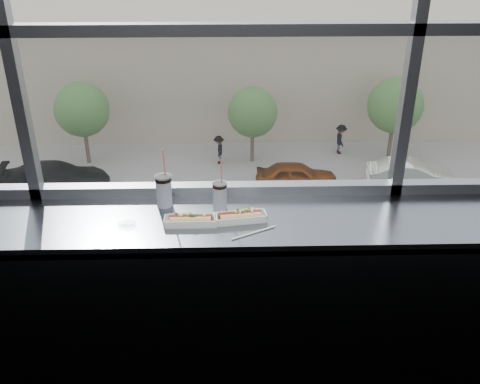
{
  "coord_description": "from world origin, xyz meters",
  "views": [
    {
      "loc": [
        0.06,
        -1.17,
        2.47
      ],
      "look_at": [
        0.12,
        1.23,
        1.25
      ],
      "focal_mm": 40.0,
      "sensor_mm": 36.0,
      "label": 1
    }
  ],
  "objects_px": {
    "car_far_a": "(55,173)",
    "car_near_d": "(380,252)",
    "hotdog_tray_right": "(240,216)",
    "tree_center": "(253,113)",
    "soda_cup_left": "(164,189)",
    "tree_right": "(395,106)",
    "hotdog_tray_left": "(191,220)",
    "car_far_b": "(297,172)",
    "pedestrian_d": "(341,136)",
    "tree_left": "(82,110)",
    "wrapper": "(127,223)",
    "soda_cup_right": "(220,194)",
    "car_near_c": "(207,255)",
    "car_far_c": "(411,170)",
    "loose_straw": "(254,233)",
    "pedestrian_b": "(219,147)",
    "car_near_b": "(82,257)"
  },
  "relations": [
    {
      "from": "hotdog_tray_right",
      "to": "tree_left",
      "type": "xyz_separation_m",
      "value": [
        -8.65,
        28.31,
        -8.67
      ]
    },
    {
      "from": "car_far_a",
      "to": "tree_right",
      "type": "bearing_deg",
      "value": -85.32
    },
    {
      "from": "hotdog_tray_right",
      "to": "loose_straw",
      "type": "relative_size",
      "value": 1.12
    },
    {
      "from": "pedestrian_d",
      "to": "tree_left",
      "type": "height_order",
      "value": "tree_left"
    },
    {
      "from": "wrapper",
      "to": "pedestrian_b",
      "type": "bearing_deg",
      "value": 89.99
    },
    {
      "from": "loose_straw",
      "to": "car_near_b",
      "type": "xyz_separation_m",
      "value": [
        -6.19,
        16.43,
        -11.1
      ]
    },
    {
      "from": "soda_cup_left",
      "to": "soda_cup_right",
      "type": "xyz_separation_m",
      "value": [
        0.3,
        -0.04,
        -0.01
      ]
    },
    {
      "from": "car_far_a",
      "to": "tree_right",
      "type": "height_order",
      "value": "tree_right"
    },
    {
      "from": "soda_cup_right",
      "to": "tree_center",
      "type": "xyz_separation_m",
      "value": [
        1.6,
        28.17,
        -8.99
      ]
    },
    {
      "from": "wrapper",
      "to": "tree_left",
      "type": "distance_m",
      "value": 30.71
    },
    {
      "from": "hotdog_tray_left",
      "to": "car_near_d",
      "type": "xyz_separation_m",
      "value": [
        6.56,
        16.33,
        -11.1
      ]
    },
    {
      "from": "pedestrian_d",
      "to": "car_near_c",
      "type": "bearing_deg",
      "value": 148.0
    },
    {
      "from": "pedestrian_b",
      "to": "pedestrian_d",
      "type": "distance_m",
      "value": 7.89
    },
    {
      "from": "car_far_a",
      "to": "car_near_d",
      "type": "distance_m",
      "value": 17.71
    },
    {
      "from": "car_far_b",
      "to": "car_far_c",
      "type": "bearing_deg",
      "value": -87.63
    },
    {
      "from": "wrapper",
      "to": "tree_center",
      "type": "height_order",
      "value": "wrapper"
    },
    {
      "from": "pedestrian_b",
      "to": "tree_right",
      "type": "xyz_separation_m",
      "value": [
        10.63,
        0.3,
        2.45
      ]
    },
    {
      "from": "car_near_b",
      "to": "pedestrian_b",
      "type": "relative_size",
      "value": 2.67
    },
    {
      "from": "soda_cup_right",
      "to": "car_near_d",
      "type": "height_order",
      "value": "soda_cup_right"
    },
    {
      "from": "soda_cup_left",
      "to": "pedestrian_b",
      "type": "xyz_separation_m",
      "value": [
        -0.16,
        27.83,
        -11.09
      ]
    },
    {
      "from": "wrapper",
      "to": "pedestrian_d",
      "type": "relative_size",
      "value": 0.04
    },
    {
      "from": "soda_cup_left",
      "to": "tree_right",
      "type": "relative_size",
      "value": 0.06
    },
    {
      "from": "car_near_c",
      "to": "pedestrian_d",
      "type": "relative_size",
      "value": 2.56
    },
    {
      "from": "loose_straw",
      "to": "hotdog_tray_right",
      "type": "bearing_deg",
      "value": 88.9
    },
    {
      "from": "car_far_c",
      "to": "pedestrian_d",
      "type": "height_order",
      "value": "pedestrian_d"
    },
    {
      "from": "car_near_c",
      "to": "tree_center",
      "type": "xyz_separation_m",
      "value": [
        2.46,
        12.0,
        2.15
      ]
    },
    {
      "from": "pedestrian_d",
      "to": "tree_right",
      "type": "distance_m",
      "value": 3.86
    },
    {
      "from": "car_far_b",
      "to": "tree_center",
      "type": "distance_m",
      "value": 5.06
    },
    {
      "from": "hotdog_tray_right",
      "to": "tree_center",
      "type": "xyz_separation_m",
      "value": [
        1.5,
        28.31,
        -8.93
      ]
    },
    {
      "from": "loose_straw",
      "to": "pedestrian_d",
      "type": "bearing_deg",
      "value": 48.01
    },
    {
      "from": "soda_cup_left",
      "to": "car_near_d",
      "type": "height_order",
      "value": "soda_cup_left"
    },
    {
      "from": "pedestrian_d",
      "to": "tree_right",
      "type": "bearing_deg",
      "value": -110.31
    },
    {
      "from": "pedestrian_d",
      "to": "car_near_d",
      "type": "bearing_deg",
      "value": 176.08
    },
    {
      "from": "hotdog_tray_left",
      "to": "car_near_d",
      "type": "distance_m",
      "value": 20.81
    },
    {
      "from": "car_far_c",
      "to": "tree_center",
      "type": "bearing_deg",
      "value": 72.2
    },
    {
      "from": "wrapper",
      "to": "car_far_a",
      "type": "distance_m",
      "value": 28.13
    },
    {
      "from": "soda_cup_right",
      "to": "car_near_b",
      "type": "xyz_separation_m",
      "value": [
        -6.03,
        16.17,
        -11.18
      ]
    },
    {
      "from": "tree_center",
      "to": "car_far_c",
      "type": "bearing_deg",
      "value": -24.83
    },
    {
      "from": "soda_cup_right",
      "to": "car_far_c",
      "type": "xyz_separation_m",
      "value": [
        10.25,
        24.17,
        -11.07
      ]
    },
    {
      "from": "hotdog_tray_right",
      "to": "car_far_a",
      "type": "bearing_deg",
      "value": 102.92
    },
    {
      "from": "loose_straw",
      "to": "wrapper",
      "type": "height_order",
      "value": "wrapper"
    },
    {
      "from": "hotdog_tray_right",
      "to": "car_far_a",
      "type": "distance_m",
      "value": 28.29
    },
    {
      "from": "tree_left",
      "to": "tree_center",
      "type": "bearing_deg",
      "value": 0.0
    },
    {
      "from": "tree_left",
      "to": "tree_right",
      "type": "height_order",
      "value": "tree_right"
    },
    {
      "from": "hotdog_tray_left",
      "to": "pedestrian_b",
      "type": "xyz_separation_m",
      "value": [
        -0.31,
        28.03,
        -11.02
      ]
    },
    {
      "from": "soda_cup_right",
      "to": "car_near_c",
      "type": "distance_m",
      "value": 19.66
    },
    {
      "from": "soda_cup_left",
      "to": "pedestrian_b",
      "type": "relative_size",
      "value": 0.16
    },
    {
      "from": "hotdog_tray_left",
      "to": "car_far_b",
      "type": "bearing_deg",
      "value": 80.05
    },
    {
      "from": "soda_cup_left",
      "to": "car_near_c",
      "type": "relative_size",
      "value": 0.06
    },
    {
      "from": "car_near_d",
      "to": "hotdog_tray_left",
      "type": "bearing_deg",
      "value": 157.02
    }
  ]
}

